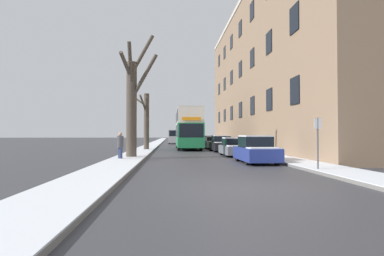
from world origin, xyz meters
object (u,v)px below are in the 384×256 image
(bare_tree_left_0, at_px, (132,101))
(parked_car_4, at_px, (207,142))
(double_decker_bus, at_px, (188,127))
(street_sign_post, at_px, (318,141))
(parked_car_2, at_px, (221,144))
(bare_tree_left_1, at_px, (146,119))
(parked_car_0, at_px, (256,150))
(parked_car_3, at_px, (212,143))
(pedestrian_left_sidewalk, at_px, (120,145))
(parked_car_1, at_px, (235,147))
(oncoming_van, at_px, (174,136))

(bare_tree_left_0, relative_size, parked_car_4, 1.95)
(double_decker_bus, xyz_separation_m, street_sign_post, (4.28, -21.22, -1.13))
(bare_tree_left_0, xyz_separation_m, parked_car_2, (7.43, 8.40, -3.17))
(double_decker_bus, bearing_deg, bare_tree_left_1, -145.44)
(parked_car_0, bearing_deg, parked_car_2, 90.00)
(bare_tree_left_1, xyz_separation_m, street_sign_post, (8.74, -18.15, -1.84))
(bare_tree_left_1, xyz_separation_m, parked_car_4, (7.35, 9.20, -2.50))
(bare_tree_left_0, xyz_separation_m, parked_car_3, (7.43, 14.31, -3.22))
(double_decker_bus, distance_m, parked_car_0, 17.06)
(bare_tree_left_1, height_order, double_decker_bus, bare_tree_left_1)
(pedestrian_left_sidewalk, height_order, street_sign_post, street_sign_post)
(parked_car_1, relative_size, street_sign_post, 1.71)
(parked_car_0, distance_m, parked_car_1, 5.53)
(bare_tree_left_1, bearing_deg, pedestrian_left_sidewalk, -92.93)
(parked_car_2, xyz_separation_m, oncoming_van, (-4.19, 25.12, 0.61))
(bare_tree_left_0, bearing_deg, parked_car_4, 69.13)
(bare_tree_left_0, height_order, parked_car_0, bare_tree_left_0)
(bare_tree_left_1, relative_size, oncoming_van, 1.08)
(street_sign_post, bearing_deg, bare_tree_left_1, 115.72)
(oncoming_van, relative_size, street_sign_post, 2.28)
(bare_tree_left_1, bearing_deg, parked_car_1, -47.86)
(double_decker_bus, relative_size, oncoming_van, 1.95)
(parked_car_1, distance_m, parked_car_4, 17.33)
(parked_car_0, relative_size, parked_car_1, 0.99)
(parked_car_3, bearing_deg, pedestrian_left_sidewalk, -116.60)
(parked_car_2, xyz_separation_m, parked_car_4, (-0.00, 11.09, -0.02))
(bare_tree_left_1, relative_size, parked_car_0, 1.46)
(bare_tree_left_1, bearing_deg, parked_car_3, 28.71)
(bare_tree_left_0, xyz_separation_m, street_sign_post, (8.82, -7.86, -2.53))
(bare_tree_left_0, distance_m, parked_car_3, 16.44)
(parked_car_0, relative_size, parked_car_3, 0.93)
(bare_tree_left_1, relative_size, pedestrian_left_sidewalk, 3.27)
(bare_tree_left_1, bearing_deg, street_sign_post, -64.28)
(bare_tree_left_1, xyz_separation_m, parked_car_1, (7.35, -8.12, -2.54))
(parked_car_2, bearing_deg, bare_tree_left_1, 165.59)
(parked_car_2, relative_size, street_sign_post, 1.92)
(double_decker_bus, height_order, parked_car_2, double_decker_bus)
(double_decker_bus, distance_m, parked_car_2, 6.01)
(parked_car_0, height_order, parked_car_3, parked_car_0)
(double_decker_bus, xyz_separation_m, parked_car_3, (2.89, 0.96, -1.81))
(parked_car_3, xyz_separation_m, parked_car_4, (0.00, 5.18, 0.02))
(parked_car_1, relative_size, pedestrian_left_sidewalk, 2.26)
(double_decker_bus, relative_size, pedestrian_left_sidewalk, 5.90)
(double_decker_bus, height_order, street_sign_post, double_decker_bus)
(parked_car_4, relative_size, oncoming_van, 0.80)
(double_decker_bus, distance_m, parked_car_4, 7.01)
(bare_tree_left_0, distance_m, street_sign_post, 12.08)
(parked_car_3, distance_m, pedestrian_left_sidewalk, 17.77)
(double_decker_bus, height_order, parked_car_0, double_decker_bus)
(bare_tree_left_1, bearing_deg, parked_car_4, 51.39)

